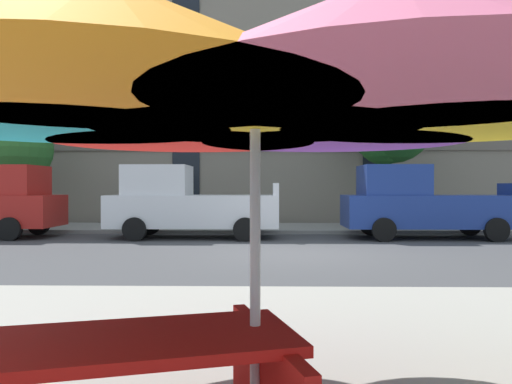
{
  "coord_description": "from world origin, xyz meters",
  "views": [
    {
      "loc": [
        -0.58,
        -11.91,
        1.56
      ],
      "look_at": [
        -0.89,
        3.2,
        1.4
      ],
      "focal_mm": 36.26,
      "sensor_mm": 36.0,
      "label": 1
    }
  ],
  "objects_px": {
    "pickup_blue": "(422,204)",
    "patio_umbrella": "(255,86)",
    "street_tree_left": "(15,149)",
    "pickup_white": "(186,204)",
    "street_tree_middle": "(385,127)"
  },
  "relations": [
    {
      "from": "pickup_white",
      "to": "patio_umbrella",
      "type": "xyz_separation_m",
      "value": [
        2.37,
        -12.7,
        1.1
      ]
    },
    {
      "from": "street_tree_left",
      "to": "patio_umbrella",
      "type": "distance_m",
      "value": 18.13
    },
    {
      "from": "pickup_white",
      "to": "street_tree_left",
      "type": "height_order",
      "value": "street_tree_left"
    },
    {
      "from": "pickup_blue",
      "to": "street_tree_middle",
      "type": "height_order",
      "value": "street_tree_middle"
    },
    {
      "from": "patio_umbrella",
      "to": "street_tree_left",
      "type": "bearing_deg",
      "value": 120.07
    },
    {
      "from": "pickup_white",
      "to": "patio_umbrella",
      "type": "bearing_deg",
      "value": -79.43
    },
    {
      "from": "street_tree_middle",
      "to": "patio_umbrella",
      "type": "relative_size",
      "value": 1.25
    },
    {
      "from": "street_tree_middle",
      "to": "patio_umbrella",
      "type": "distance_m",
      "value": 16.48
    },
    {
      "from": "patio_umbrella",
      "to": "pickup_blue",
      "type": "bearing_deg",
      "value": 69.59
    },
    {
      "from": "pickup_white",
      "to": "patio_umbrella",
      "type": "height_order",
      "value": "patio_umbrella"
    },
    {
      "from": "pickup_blue",
      "to": "street_tree_middle",
      "type": "xyz_separation_m",
      "value": [
        -0.39,
        3.12,
        2.69
      ]
    },
    {
      "from": "street_tree_left",
      "to": "street_tree_middle",
      "type": "distance_m",
      "value": 13.44
    },
    {
      "from": "pickup_blue",
      "to": "patio_umbrella",
      "type": "relative_size",
      "value": 1.22
    },
    {
      "from": "street_tree_left",
      "to": "patio_umbrella",
      "type": "xyz_separation_m",
      "value": [
        9.07,
        -15.67,
        -0.8
      ]
    },
    {
      "from": "pickup_blue",
      "to": "street_tree_left",
      "type": "bearing_deg",
      "value": 167.85
    }
  ]
}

